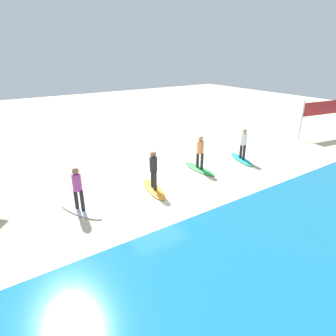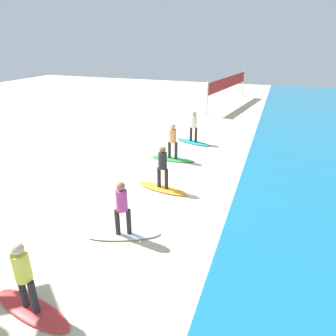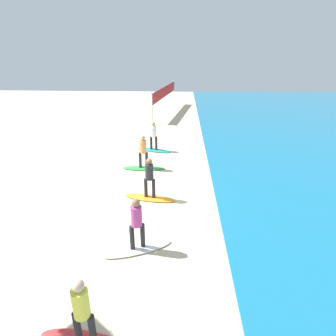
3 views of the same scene
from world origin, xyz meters
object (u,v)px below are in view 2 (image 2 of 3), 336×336
at_px(surfer_orange, 163,164).
at_px(surfer_red, 23,273).
at_px(surfer_teal, 194,124).
at_px(surfboard_green, 173,159).
at_px(surfboard_white, 124,235).
at_px(surfboard_red, 32,310).
at_px(surfer_green, 173,139).
at_px(volleyball_net, 228,84).
at_px(surfboard_orange, 163,188).
at_px(surfer_white, 122,205).
at_px(surfboard_teal, 193,142).

bearing_deg(surfer_orange, surfer_red, -5.62).
xyz_separation_m(surfer_teal, surfboard_green, (2.74, -0.24, -0.99)).
height_order(surfboard_white, surfboard_red, same).
relative_size(surfer_green, volleyball_net, 0.18).
height_order(surfer_green, surfboard_orange, surfer_green).
relative_size(surfer_teal, surfer_green, 1.00).
xyz_separation_m(surfboard_green, surfer_red, (9.15, 0.04, 0.99)).
xyz_separation_m(surfboard_green, surfer_white, (6.13, 0.63, 0.99)).
xyz_separation_m(surfboard_white, volleyball_net, (-19.57, -0.40, 1.74)).
bearing_deg(surfer_red, surfer_orange, 174.38).
relative_size(surfboard_green, surfer_green, 1.28).
relative_size(surfboard_white, surfer_red, 1.28).
bearing_deg(surfboard_orange, surfboard_teal, 104.63).
bearing_deg(surfer_white, surfboard_teal, -177.51).
relative_size(surfboard_teal, surfboard_red, 1.00).
bearing_deg(surfer_green, surfboard_green, 172.87).
relative_size(surfer_teal, surfer_orange, 1.00).
bearing_deg(surfer_green, surfer_teal, 175.02).
distance_m(surfboard_green, surfboard_white, 6.16).
bearing_deg(surfboard_teal, surfer_orange, -67.63).
height_order(surfboard_teal, surfer_orange, surfer_orange).
height_order(surfer_teal, surfboard_orange, surfer_teal).
height_order(surfboard_teal, surfboard_green, same).
height_order(surfer_red, volleyball_net, volleyball_net).
relative_size(surfer_teal, surfboard_white, 0.78).
height_order(surfer_white, surfboard_red, surfer_white).
relative_size(surfer_teal, surfboard_green, 0.78).
bearing_deg(surfer_teal, volleyball_net, -179.91).
distance_m(surfer_orange, surfboard_red, 6.24).
relative_size(surfer_green, surfer_white, 1.00).
bearing_deg(surfer_green, surfboard_teal, 175.02).
relative_size(surfboard_orange, surfer_white, 1.28).
relative_size(surfboard_green, surfboard_white, 1.00).
relative_size(surfboard_teal, surfer_teal, 1.28).
bearing_deg(surfboard_white, surfer_orange, 66.10).
relative_size(surfboard_green, surfer_white, 1.28).
distance_m(surfboard_orange, surfer_orange, 0.99).
relative_size(surfer_red, volleyball_net, 0.18).
bearing_deg(surfer_teal, surfer_white, 2.49).
height_order(surfer_teal, surfer_white, same).
bearing_deg(surfboard_orange, surfboard_white, -79.74).
relative_size(surfer_teal, volleyball_net, 0.18).
xyz_separation_m(surfboard_green, surfboard_white, (6.13, 0.63, 0.00)).
height_order(surfboard_green, surfer_white, surfer_white).
xyz_separation_m(surfer_teal, surfboard_white, (8.87, 0.39, -0.99)).
height_order(surfboard_teal, surfboard_white, same).
relative_size(surfer_orange, surfboard_red, 0.78).
height_order(surfboard_teal, surfer_red, surfer_red).
height_order(surfboard_green, surfer_green, surfer_green).
xyz_separation_m(surfer_white, surfboard_red, (3.02, -0.58, -0.99)).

